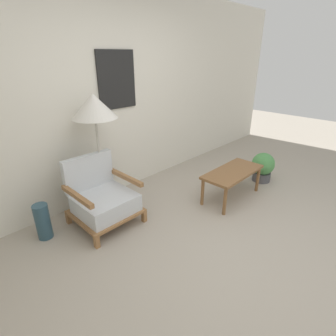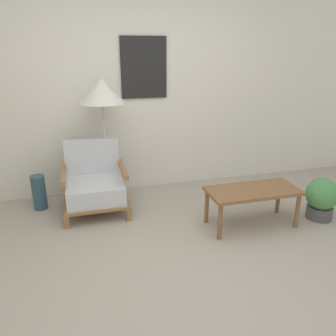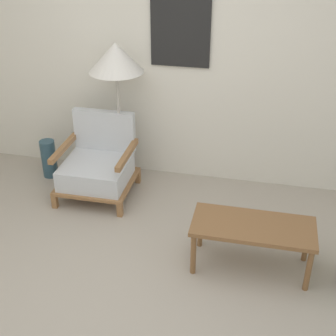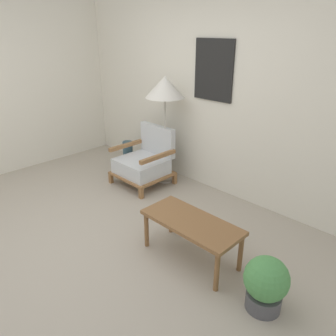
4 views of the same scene
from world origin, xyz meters
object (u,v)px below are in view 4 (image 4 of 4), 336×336
at_px(floor_lamp, 165,89).
at_px(potted_plant, 266,283).
at_px(coffee_table, 191,225).
at_px(armchair, 144,162).
at_px(vase, 128,154).

bearing_deg(floor_lamp, potted_plant, -26.47).
height_order(coffee_table, potted_plant, potted_plant).
bearing_deg(coffee_table, floor_lamp, 143.40).
distance_m(armchair, vase, 0.67).
relative_size(armchair, potted_plant, 1.70).
bearing_deg(armchair, floor_lamp, 55.84).
xyz_separation_m(armchair, coffee_table, (1.55, -0.79, 0.04)).
xyz_separation_m(floor_lamp, vase, (-0.79, -0.04, -1.09)).
height_order(armchair, potted_plant, armchair).
xyz_separation_m(floor_lamp, coffee_table, (1.39, -1.03, -0.94)).
xyz_separation_m(armchair, potted_plant, (2.36, -0.85, -0.07)).
distance_m(floor_lamp, vase, 1.35).
relative_size(floor_lamp, coffee_table, 1.55).
bearing_deg(vase, armchair, -18.11).
bearing_deg(armchair, coffee_table, -26.95).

